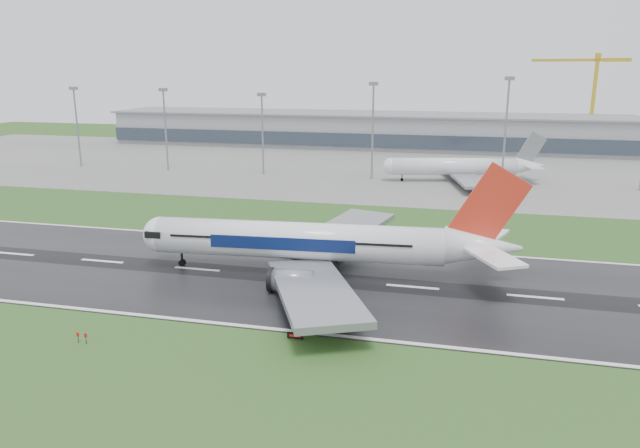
# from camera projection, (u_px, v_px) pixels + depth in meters

# --- Properties ---
(ground) EXTENTS (520.00, 520.00, 0.00)m
(ground) POSITION_uv_depth(u_px,v_px,m) (197.00, 269.00, 111.12)
(ground) COLOR #264B1B
(ground) RESTS_ON ground
(runway) EXTENTS (400.00, 45.00, 0.10)m
(runway) POSITION_uv_depth(u_px,v_px,m) (197.00, 269.00, 111.11)
(runway) COLOR black
(runway) RESTS_ON ground
(apron) EXTENTS (400.00, 130.00, 0.08)m
(apron) POSITION_uv_depth(u_px,v_px,m) (336.00, 166.00, 228.61)
(apron) COLOR slate
(apron) RESTS_ON ground
(terminal) EXTENTS (240.00, 36.00, 15.00)m
(terminal) POSITION_uv_depth(u_px,v_px,m) (363.00, 131.00, 283.10)
(terminal) COLOR gray
(terminal) RESTS_ON ground
(main_airliner) EXTENTS (73.58, 70.57, 20.29)m
(main_airliner) POSITION_uv_depth(u_px,v_px,m) (324.00, 220.00, 106.16)
(main_airliner) COLOR white
(main_airliner) RESTS_ON runway
(parked_airliner) EXTENTS (63.63, 60.83, 15.78)m
(parked_airliner) POSITION_uv_depth(u_px,v_px,m) (461.00, 157.00, 195.21)
(parked_airliner) COLOR silver
(parked_airliner) RESTS_ON apron
(tower_crane) EXTENTS (40.40, 20.00, 42.84)m
(tower_crane) POSITION_uv_depth(u_px,v_px,m) (593.00, 102.00, 270.24)
(tower_crane) COLOR gold
(tower_crane) RESTS_ON ground
(runway_sign) EXTENTS (2.25, 1.02, 1.04)m
(runway_sign) POSITION_uv_depth(u_px,v_px,m) (295.00, 336.00, 82.38)
(runway_sign) COLOR black
(runway_sign) RESTS_ON ground
(floodmast_0) EXTENTS (0.64, 0.64, 28.54)m
(floodmast_0) POSITION_uv_depth(u_px,v_px,m) (77.00, 129.00, 222.85)
(floodmast_0) COLOR gray
(floodmast_0) RESTS_ON ground
(floodmast_1) EXTENTS (0.64, 0.64, 28.35)m
(floodmast_1) POSITION_uv_depth(u_px,v_px,m) (166.00, 132.00, 214.64)
(floodmast_1) COLOR gray
(floodmast_1) RESTS_ON ground
(floodmast_2) EXTENTS (0.64, 0.64, 27.05)m
(floodmast_2) POSITION_uv_depth(u_px,v_px,m) (263.00, 136.00, 206.44)
(floodmast_2) COLOR gray
(floodmast_2) RESTS_ON ground
(floodmast_3) EXTENTS (0.64, 0.64, 30.87)m
(floodmast_3) POSITION_uv_depth(u_px,v_px,m) (373.00, 133.00, 197.22)
(floodmast_3) COLOR gray
(floodmast_3) RESTS_ON ground
(floodmast_4) EXTENTS (0.64, 0.64, 32.71)m
(floodmast_4) POSITION_uv_depth(u_px,v_px,m) (505.00, 134.00, 187.41)
(floodmast_4) COLOR gray
(floodmast_4) RESTS_ON ground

